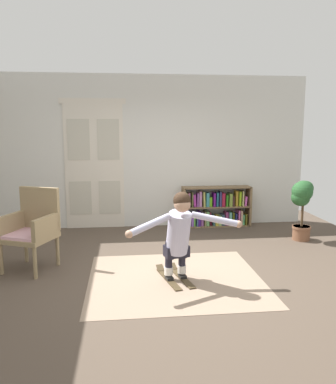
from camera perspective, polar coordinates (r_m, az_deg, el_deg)
name	(u,v)px	position (r m, az deg, el deg)	size (l,w,h in m)	color
ground_plane	(167,273)	(5.32, -0.08, -11.70)	(7.20, 7.20, 0.00)	brown
back_wall	(152,152)	(7.56, -2.29, 5.88)	(6.00, 0.10, 2.90)	silver
double_door	(94,164)	(7.52, -10.73, 4.02)	(1.22, 0.05, 2.45)	beige
rug	(175,279)	(5.10, 1.07, -12.59)	(2.19, 1.99, 0.01)	gray
bookshelf	(215,208)	(7.69, 6.93, -2.40)	(1.34, 0.30, 0.78)	brown
wicker_chair	(32,227)	(5.63, -19.24, -4.82)	(0.79, 0.79, 1.10)	#96805A
potted_plant	(302,199)	(6.99, 19.02, -0.96)	(0.43, 0.44, 1.03)	brown
skis_pair	(174,277)	(5.12, 0.95, -12.27)	(0.43, 0.81, 0.07)	#493A24
person_skier	(179,231)	(4.78, 1.63, -5.71)	(1.44, 0.69, 1.09)	white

